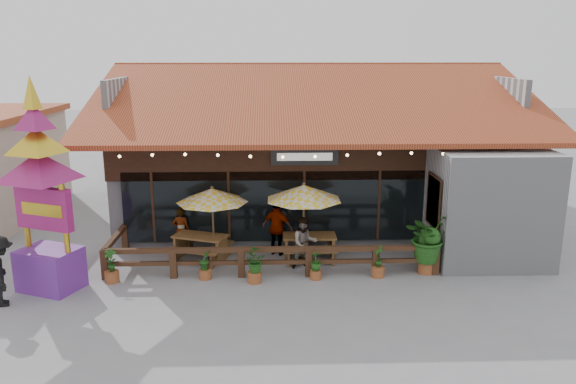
{
  "coord_description": "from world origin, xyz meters",
  "views": [
    {
      "loc": [
        -1.63,
        -16.12,
        6.49
      ],
      "look_at": [
        -1.05,
        1.5,
        2.09
      ],
      "focal_mm": 35.0,
      "sensor_mm": 36.0,
      "label": 1
    }
  ],
  "objects_px": {
    "umbrella_left": "(212,196)",
    "pedestrian": "(1,271)",
    "umbrella_right": "(304,193)",
    "thai_sign_tower": "(40,172)",
    "picnic_table_left": "(201,243)",
    "tropical_plant": "(428,238)",
    "picnic_table_right": "(309,243)"
  },
  "relations": [
    {
      "from": "umbrella_right",
      "to": "picnic_table_right",
      "type": "xyz_separation_m",
      "value": [
        0.2,
        0.15,
        -1.7
      ]
    },
    {
      "from": "picnic_table_left",
      "to": "tropical_plant",
      "type": "relative_size",
      "value": 1.09
    },
    {
      "from": "picnic_table_right",
      "to": "thai_sign_tower",
      "type": "bearing_deg",
      "value": -164.35
    },
    {
      "from": "picnic_table_left",
      "to": "pedestrian",
      "type": "height_order",
      "value": "pedestrian"
    },
    {
      "from": "umbrella_left",
      "to": "umbrella_right",
      "type": "xyz_separation_m",
      "value": [
        2.87,
        -0.24,
        0.13
      ]
    },
    {
      "from": "umbrella_left",
      "to": "thai_sign_tower",
      "type": "bearing_deg",
      "value": -153.53
    },
    {
      "from": "umbrella_left",
      "to": "pedestrian",
      "type": "height_order",
      "value": "umbrella_left"
    },
    {
      "from": "umbrella_right",
      "to": "thai_sign_tower",
      "type": "xyz_separation_m",
      "value": [
        -7.23,
        -1.93,
        1.12
      ]
    },
    {
      "from": "picnic_table_left",
      "to": "picnic_table_right",
      "type": "distance_m",
      "value": 3.49
    },
    {
      "from": "thai_sign_tower",
      "to": "umbrella_left",
      "type": "bearing_deg",
      "value": 26.47
    },
    {
      "from": "umbrella_left",
      "to": "picnic_table_left",
      "type": "height_order",
      "value": "umbrella_left"
    },
    {
      "from": "tropical_plant",
      "to": "pedestrian",
      "type": "height_order",
      "value": "tropical_plant"
    },
    {
      "from": "tropical_plant",
      "to": "pedestrian",
      "type": "relative_size",
      "value": 1.01
    },
    {
      "from": "thai_sign_tower",
      "to": "umbrella_right",
      "type": "bearing_deg",
      "value": 14.98
    },
    {
      "from": "picnic_table_right",
      "to": "thai_sign_tower",
      "type": "height_order",
      "value": "thai_sign_tower"
    },
    {
      "from": "thai_sign_tower",
      "to": "pedestrian",
      "type": "relative_size",
      "value": 3.36
    },
    {
      "from": "thai_sign_tower",
      "to": "pedestrian",
      "type": "bearing_deg",
      "value": -130.31
    },
    {
      "from": "umbrella_left",
      "to": "pedestrian",
      "type": "distance_m",
      "value": 6.23
    },
    {
      "from": "umbrella_right",
      "to": "pedestrian",
      "type": "height_order",
      "value": "umbrella_right"
    },
    {
      "from": "picnic_table_right",
      "to": "umbrella_right",
      "type": "bearing_deg",
      "value": -143.57
    },
    {
      "from": "thai_sign_tower",
      "to": "tropical_plant",
      "type": "relative_size",
      "value": 3.31
    },
    {
      "from": "tropical_plant",
      "to": "pedestrian",
      "type": "bearing_deg",
      "value": -171.16
    },
    {
      "from": "tropical_plant",
      "to": "pedestrian",
      "type": "xyz_separation_m",
      "value": [
        -11.74,
        -1.83,
        -0.15
      ]
    },
    {
      "from": "picnic_table_left",
      "to": "picnic_table_right",
      "type": "height_order",
      "value": "picnic_table_left"
    },
    {
      "from": "picnic_table_left",
      "to": "pedestrian",
      "type": "distance_m",
      "value": 5.77
    },
    {
      "from": "umbrella_left",
      "to": "tropical_plant",
      "type": "distance_m",
      "value": 6.73
    },
    {
      "from": "umbrella_right",
      "to": "thai_sign_tower",
      "type": "relative_size",
      "value": 0.5
    },
    {
      "from": "umbrella_right",
      "to": "pedestrian",
      "type": "distance_m",
      "value": 8.71
    },
    {
      "from": "umbrella_left",
      "to": "picnic_table_left",
      "type": "bearing_deg",
      "value": -179.3
    },
    {
      "from": "umbrella_left",
      "to": "picnic_table_left",
      "type": "xyz_separation_m",
      "value": [
        -0.42,
        -0.01,
        -1.56
      ]
    },
    {
      "from": "thai_sign_tower",
      "to": "tropical_plant",
      "type": "height_order",
      "value": "thai_sign_tower"
    },
    {
      "from": "picnic_table_left",
      "to": "tropical_plant",
      "type": "distance_m",
      "value": 7.09
    }
  ]
}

